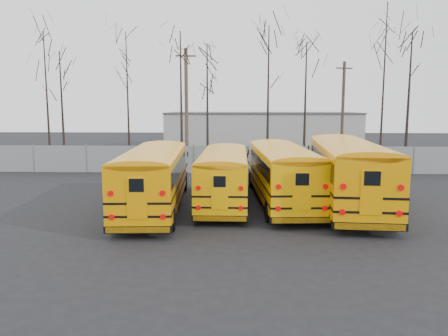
{
  "coord_description": "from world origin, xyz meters",
  "views": [
    {
      "loc": [
        -0.66,
        -19.82,
        4.96
      ],
      "look_at": [
        -1.47,
        3.47,
        1.6
      ],
      "focal_mm": 35.0,
      "sensor_mm": 36.0,
      "label": 1
    }
  ],
  "objects_px": {
    "bus_a": "(154,173)",
    "bus_b": "(224,172)",
    "bus_d": "(347,168)",
    "bus_c": "(282,170)",
    "utility_pole_left": "(186,105)",
    "utility_pole_right": "(343,110)"
  },
  "relations": [
    {
      "from": "bus_d",
      "to": "utility_pole_right",
      "type": "height_order",
      "value": "utility_pole_right"
    },
    {
      "from": "bus_a",
      "to": "utility_pole_right",
      "type": "bearing_deg",
      "value": 52.63
    },
    {
      "from": "bus_b",
      "to": "bus_a",
      "type": "bearing_deg",
      "value": -155.5
    },
    {
      "from": "bus_b",
      "to": "bus_c",
      "type": "relative_size",
      "value": 0.92
    },
    {
      "from": "bus_b",
      "to": "bus_d",
      "type": "distance_m",
      "value": 6.04
    },
    {
      "from": "bus_b",
      "to": "utility_pole_right",
      "type": "xyz_separation_m",
      "value": [
        10.1,
        18.46,
        2.89
      ]
    },
    {
      "from": "bus_d",
      "to": "utility_pole_left",
      "type": "xyz_separation_m",
      "value": [
        -9.69,
        15.61,
        2.99
      ]
    },
    {
      "from": "bus_b",
      "to": "bus_d",
      "type": "xyz_separation_m",
      "value": [
        6.02,
        -0.44,
        0.32
      ]
    },
    {
      "from": "bus_c",
      "to": "utility_pole_left",
      "type": "height_order",
      "value": "utility_pole_left"
    },
    {
      "from": "utility_pole_left",
      "to": "bus_c",
      "type": "bearing_deg",
      "value": -74.21
    },
    {
      "from": "bus_a",
      "to": "bus_b",
      "type": "height_order",
      "value": "bus_a"
    },
    {
      "from": "utility_pole_right",
      "to": "bus_b",
      "type": "bearing_deg",
      "value": -134.56
    },
    {
      "from": "bus_b",
      "to": "bus_c",
      "type": "bearing_deg",
      "value": 1.58
    },
    {
      "from": "bus_c",
      "to": "bus_d",
      "type": "distance_m",
      "value": 3.14
    },
    {
      "from": "utility_pole_left",
      "to": "utility_pole_right",
      "type": "distance_m",
      "value": 14.17
    },
    {
      "from": "bus_a",
      "to": "bus_b",
      "type": "bearing_deg",
      "value": 20.71
    },
    {
      "from": "bus_b",
      "to": "bus_c",
      "type": "height_order",
      "value": "bus_c"
    },
    {
      "from": "bus_c",
      "to": "utility_pole_right",
      "type": "distance_m",
      "value": 19.93
    },
    {
      "from": "bus_a",
      "to": "bus_c",
      "type": "height_order",
      "value": "bus_a"
    },
    {
      "from": "bus_d",
      "to": "utility_pole_left",
      "type": "relative_size",
      "value": 1.25
    },
    {
      "from": "utility_pole_left",
      "to": "utility_pole_right",
      "type": "bearing_deg",
      "value": 5.61
    },
    {
      "from": "bus_a",
      "to": "bus_b",
      "type": "distance_m",
      "value": 3.55
    }
  ]
}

